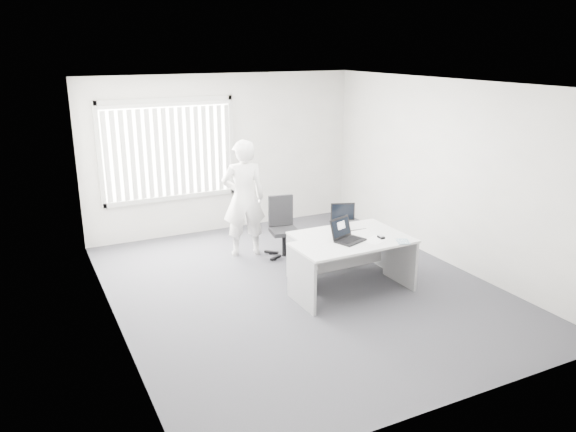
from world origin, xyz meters
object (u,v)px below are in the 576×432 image
person (244,198)px  monitor (343,215)px  laptop (351,231)px  desk_near (354,256)px  office_chair (283,237)px  desk_far (343,244)px

person → monitor: 1.64m
laptop → desk_near: bearing=-58.8°
office_chair → person: size_ratio=0.51×
person → monitor: size_ratio=5.27×
desk_near → laptop: 0.36m
person → desk_far: bearing=136.1°
laptop → office_chair: bearing=75.5°
laptop → monitor: laptop is taller
desk_near → desk_far: desk_near is taller
desk_near → desk_far: size_ratio=1.10×
person → laptop: person is taller
desk_near → desk_far: 0.62m
desk_far → laptop: size_ratio=3.93×
office_chair → monitor: 1.20m
office_chair → monitor: bearing=-50.7°
desk_near → person: size_ratio=0.88×
desk_far → person: size_ratio=0.80×
office_chair → person: 0.90m
desk_far → laptop: (-0.23, -0.56, 0.41)m
office_chair → person: person is taller
office_chair → person: (-0.54, 0.32, 0.64)m
person → monitor: person is taller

